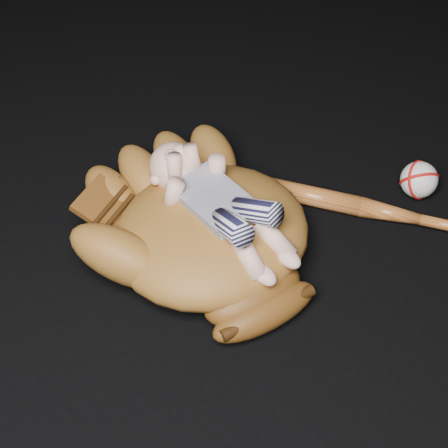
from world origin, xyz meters
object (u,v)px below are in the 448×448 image
object	(u,v)px
baseball_glove	(211,226)
newborn_baby	(224,207)
baseball_bat	(373,209)
baseball	(419,180)

from	to	relation	value
baseball_glove	newborn_baby	xyz separation A→B (m)	(0.02, -0.01, 0.05)
baseball_glove	baseball_bat	distance (m)	0.36
baseball	newborn_baby	bearing A→B (deg)	171.14
newborn_baby	baseball_bat	bearing A→B (deg)	-21.65
baseball	baseball_bat	bearing A→B (deg)	-178.04
baseball_bat	baseball	world-z (taller)	baseball
newborn_baby	baseball_bat	distance (m)	0.35
baseball_glove	baseball	size ratio (longest dim) A/B	6.86
baseball_glove	newborn_baby	world-z (taller)	newborn_baby
baseball_glove	newborn_baby	size ratio (longest dim) A/B	1.48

